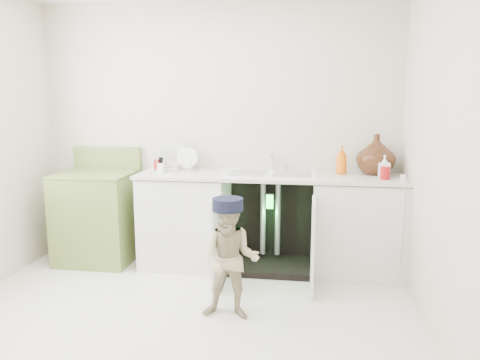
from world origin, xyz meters
name	(u,v)px	position (x,y,z in m)	size (l,w,h in m)	color
ground	(178,323)	(0.00, 0.00, 0.00)	(3.50, 3.50, 0.00)	beige
room_shell	(173,150)	(0.00, 0.00, 1.25)	(6.00, 5.50, 1.26)	beige
counter_run	(274,218)	(0.59, 1.21, 0.48)	(2.44, 1.02, 1.27)	white
avocado_stove	(98,215)	(-1.14, 1.18, 0.45)	(0.70, 0.65, 1.09)	olive
repair_worker	(231,258)	(0.36, 0.16, 0.45)	(0.47, 0.88, 0.89)	tan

